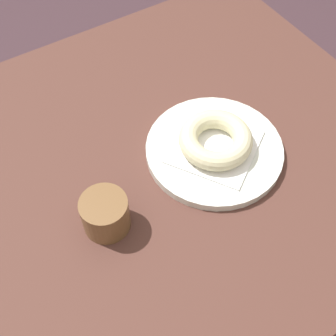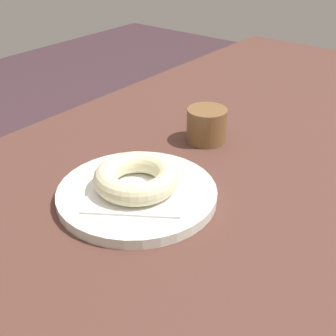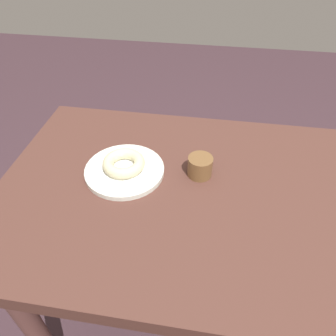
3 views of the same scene
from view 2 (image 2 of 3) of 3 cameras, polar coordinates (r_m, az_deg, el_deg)
table at (r=0.81m, az=10.80°, el=-2.66°), size 1.13×0.65×0.75m
plate_sugar_ring at (r=0.58m, az=-3.90°, el=-3.23°), size 0.20×0.20×0.01m
napkin_sugar_ring at (r=0.58m, az=-3.93°, el=-2.55°), size 0.16×0.16×0.00m
donut_sugar_ring at (r=0.57m, az=-3.98°, el=-1.21°), size 0.11×0.11×0.03m
sugar_jar at (r=0.71m, az=4.86°, el=5.37°), size 0.06×0.06×0.05m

